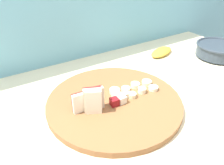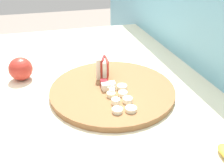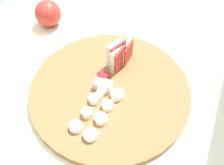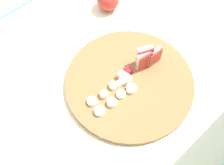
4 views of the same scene
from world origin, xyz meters
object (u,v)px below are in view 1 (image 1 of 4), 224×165
at_px(apple_wedge_fan, 91,100).
at_px(banana_slice_rows, 133,90).
at_px(ceramic_bowl, 218,50).
at_px(banana_peel, 161,52).
at_px(apple_dice_pile, 118,98).
at_px(cutting_board, 114,102).

distance_m(apple_wedge_fan, banana_slice_rows, 0.14).
distance_m(ceramic_bowl, banana_peel, 0.22).
bearing_deg(apple_dice_pile, banana_peel, 29.81).
xyz_separation_m(cutting_board, banana_slice_rows, (0.07, 0.00, 0.01)).
bearing_deg(cutting_board, apple_dice_pile, -70.67).
distance_m(banana_slice_rows, banana_peel, 0.33).
height_order(banana_slice_rows, ceramic_bowl, ceramic_bowl).
bearing_deg(apple_wedge_fan, apple_dice_pile, -2.25).
bearing_deg(apple_wedge_fan, banana_peel, 24.56).
relative_size(cutting_board, banana_slice_rows, 2.66).
bearing_deg(apple_dice_pile, banana_slice_rows, 14.75).
relative_size(ceramic_bowl, banana_peel, 1.31).
xyz_separation_m(apple_wedge_fan, apple_dice_pile, (0.08, -0.00, -0.02)).
relative_size(cutting_board, apple_wedge_fan, 4.62).
relative_size(apple_dice_pile, banana_slice_rows, 0.49).
distance_m(cutting_board, banana_peel, 0.39).
distance_m(apple_wedge_fan, banana_peel, 0.46).
height_order(ceramic_bowl, banana_peel, ceramic_bowl).
xyz_separation_m(apple_wedge_fan, ceramic_bowl, (0.58, 0.05, -0.02)).
height_order(cutting_board, apple_wedge_fan, apple_wedge_fan).
bearing_deg(ceramic_bowl, banana_slice_rows, -174.73).
bearing_deg(ceramic_bowl, apple_dice_pile, -173.54).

